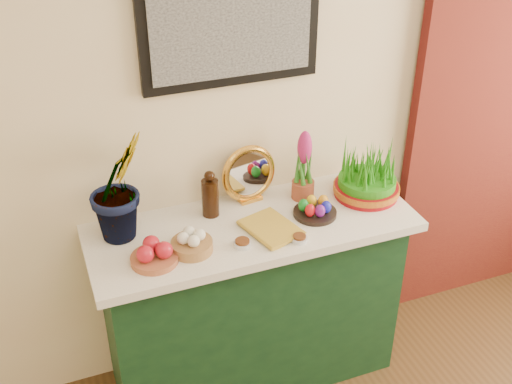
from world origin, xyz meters
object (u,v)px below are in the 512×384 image
(hyacinth_green, at_px, (117,170))
(wheatgrass_sabzeh, at_px, (368,175))
(mirror, at_px, (249,174))
(sideboard, at_px, (252,305))
(book, at_px, (253,235))

(hyacinth_green, height_order, wheatgrass_sabzeh, hyacinth_green)
(mirror, bearing_deg, hyacinth_green, -172.84)
(sideboard, height_order, book, book)
(sideboard, relative_size, book, 5.40)
(hyacinth_green, relative_size, wheatgrass_sabzeh, 2.02)
(mirror, relative_size, book, 1.11)
(hyacinth_green, relative_size, mirror, 2.27)
(sideboard, height_order, hyacinth_green, hyacinth_green)
(wheatgrass_sabzeh, bearing_deg, mirror, 162.55)
(hyacinth_green, xyz_separation_m, wheatgrass_sabzeh, (1.08, -0.09, -0.20))
(book, bearing_deg, sideboard, 56.70)
(sideboard, distance_m, hyacinth_green, 0.93)
(hyacinth_green, bearing_deg, sideboard, -39.36)
(mirror, bearing_deg, sideboard, -106.78)
(mirror, xyz_separation_m, wheatgrass_sabzeh, (0.51, -0.16, -0.02))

